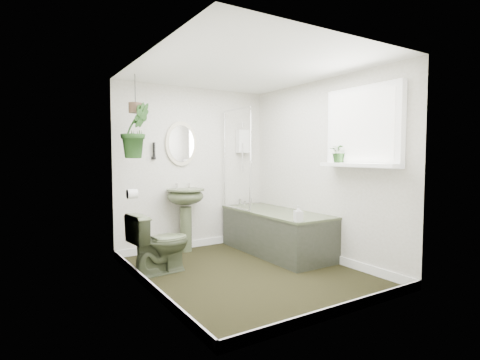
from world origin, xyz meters
TOP-DOWN VIEW (x-y plane):
  - floor at (0.00, 0.00)m, footprint 2.30×2.80m
  - ceiling at (0.00, 0.00)m, footprint 2.30×2.80m
  - wall_back at (0.00, 1.41)m, footprint 2.30×0.02m
  - wall_front at (0.00, -1.41)m, footprint 2.30×0.02m
  - wall_left at (-1.16, 0.00)m, footprint 0.02×2.80m
  - wall_right at (1.16, 0.00)m, footprint 0.02×2.80m
  - skirting at (0.00, 0.00)m, footprint 2.30×2.80m
  - bathtub at (0.80, 0.50)m, footprint 0.72×1.72m
  - bath_screen at (0.47, 0.99)m, footprint 0.04×0.72m
  - shower_box at (0.80, 1.34)m, footprint 0.20×0.10m
  - oval_mirror at (-0.21, 1.37)m, footprint 0.46×0.03m
  - wall_sconce at (-0.61, 1.36)m, footprint 0.04×0.04m
  - toilet_roll_holder at (-1.10, 0.70)m, footprint 0.11×0.11m
  - window_recess at (1.09, -0.70)m, footprint 0.08×1.00m
  - window_sill at (1.02, -0.70)m, footprint 0.18×1.00m
  - window_blinds at (1.04, -0.70)m, footprint 0.01×0.86m
  - toilet at (-0.85, 0.51)m, footprint 0.72×0.47m
  - pedestal_sink at (-0.21, 1.24)m, footprint 0.57×0.50m
  - sill_plant at (1.03, -0.40)m, footprint 0.29×0.28m
  - hanging_plant at (-0.97, 0.95)m, footprint 0.41×0.35m
  - soap_bottle at (0.51, -0.29)m, footprint 0.10×0.10m
  - hanging_pot at (-0.97, 0.95)m, footprint 0.16×0.16m

SIDE VIEW (x-z plane):
  - floor at x=0.00m, z-range -0.02..0.00m
  - skirting at x=0.00m, z-range 0.00..0.10m
  - bathtub at x=0.80m, z-range 0.00..0.58m
  - toilet at x=-0.85m, z-range 0.00..0.69m
  - pedestal_sink at x=-0.21m, z-range 0.00..0.88m
  - soap_bottle at x=0.51m, z-range 0.58..0.76m
  - toilet_roll_holder at x=-1.10m, z-range 0.84..0.96m
  - wall_back at x=0.00m, z-range 0.00..2.30m
  - wall_front at x=0.00m, z-range 0.00..2.30m
  - wall_left at x=-1.16m, z-range 0.00..2.30m
  - wall_right at x=1.16m, z-range 0.00..2.30m
  - window_sill at x=1.02m, z-range 1.21..1.25m
  - bath_screen at x=0.47m, z-range 0.58..1.98m
  - sill_plant at x=1.03m, z-range 1.25..1.51m
  - wall_sconce at x=-0.61m, z-range 1.29..1.51m
  - oval_mirror at x=-0.21m, z-range 1.19..1.81m
  - shower_box at x=0.80m, z-range 1.38..1.73m
  - hanging_plant at x=-0.97m, z-range 1.30..1.96m
  - window_recess at x=1.09m, z-range 1.20..2.10m
  - window_blinds at x=1.04m, z-range 1.27..2.03m
  - hanging_pot at x=-0.97m, z-range 1.84..1.96m
  - ceiling at x=0.00m, z-range 2.30..2.32m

